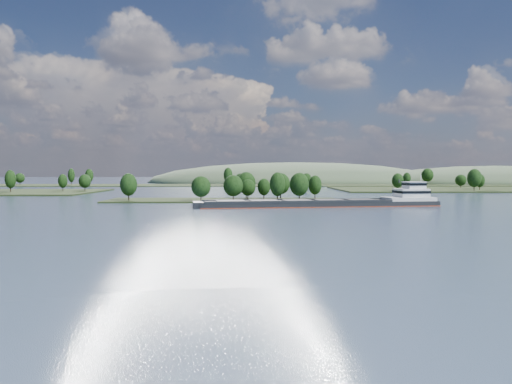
{
  "coord_description": "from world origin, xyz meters",
  "views": [
    {
      "loc": [
        11.77,
        -35.45,
        13.16
      ],
      "look_at": [
        13.46,
        130.0,
        6.0
      ],
      "focal_mm": 35.0,
      "sensor_mm": 36.0,
      "label": 1
    }
  ],
  "objects": [
    {
      "name": "back_shoreline",
      "position": [
        9.83,
        399.75,
        0.8
      ],
      "size": [
        900.0,
        60.0,
        16.2
      ],
      "color": "black",
      "rests_on": "ground"
    },
    {
      "name": "ground",
      "position": [
        0.0,
        120.0,
        0.0
      ],
      "size": [
        1800.0,
        1800.0,
        0.0
      ],
      "primitive_type": "plane",
      "color": "#3A4B65",
      "rests_on": "ground"
    },
    {
      "name": "hill_east",
      "position": [
        260.0,
        470.0,
        0.0
      ],
      "size": [
        260.0,
        140.0,
        36.0
      ],
      "primitive_type": "ellipsoid",
      "color": "#45593D",
      "rests_on": "ground"
    },
    {
      "name": "cargo_barge",
      "position": [
        42.83,
        147.55,
        1.55
      ],
      "size": [
        91.35,
        24.27,
        12.27
      ],
      "color": "black",
      "rests_on": "ground"
    },
    {
      "name": "tree_island",
      "position": [
        6.13,
        179.04,
        4.06
      ],
      "size": [
        100.0,
        31.48,
        13.15
      ],
      "color": "black",
      "rests_on": "ground"
    },
    {
      "name": "hill_west",
      "position": [
        60.0,
        500.0,
        0.0
      ],
      "size": [
        320.0,
        160.0,
        44.0
      ],
      "primitive_type": "ellipsoid",
      "color": "#45593D",
      "rests_on": "ground"
    }
  ]
}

